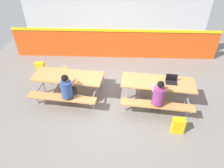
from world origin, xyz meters
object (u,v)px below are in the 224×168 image
(student_nearer, at_px, (68,89))
(backpack_dark, at_px, (178,125))
(picnic_table_right, at_px, (157,86))
(student_further, at_px, (158,95))
(laptop_dark, at_px, (171,81))
(picnic_table_left, at_px, (68,80))
(satchel_spare, at_px, (41,68))
(tote_bag_bright, at_px, (64,73))

(student_nearer, bearing_deg, backpack_dark, -14.66)
(picnic_table_right, bearing_deg, student_further, -96.93)
(student_nearer, distance_m, backpack_dark, 3.04)
(backpack_dark, bearing_deg, laptop_dark, 92.46)
(picnic_table_left, xyz_separation_m, satchel_spare, (-1.31, 1.21, -0.36))
(laptop_dark, bearing_deg, student_further, -127.77)
(student_nearer, xyz_separation_m, backpack_dark, (2.90, -0.76, -0.49))
(laptop_dark, xyz_separation_m, satchel_spare, (-4.29, 1.41, -0.57))
(backpack_dark, bearing_deg, student_nearer, 165.34)
(student_further, bearing_deg, backpack_dark, -50.96)
(picnic_table_left, height_order, satchel_spare, picnic_table_left)
(student_further, bearing_deg, picnic_table_right, 83.07)
(student_nearer, xyz_separation_m, student_further, (2.43, -0.17, 0.00))
(student_nearer, height_order, laptop_dark, student_nearer)
(student_further, xyz_separation_m, laptop_dark, (0.43, 0.55, 0.08))
(satchel_spare, bearing_deg, student_nearer, -51.30)
(laptop_dark, distance_m, satchel_spare, 4.55)
(picnic_table_left, bearing_deg, laptop_dark, -3.75)
(tote_bag_bright, relative_size, satchel_spare, 0.98)
(picnic_table_left, relative_size, backpack_dark, 4.83)
(picnic_table_left, bearing_deg, satchel_spare, 137.20)
(picnic_table_right, xyz_separation_m, tote_bag_bright, (-3.02, 1.16, -0.38))
(picnic_table_left, xyz_separation_m, tote_bag_bright, (-0.40, 0.97, -0.38))
(backpack_dark, bearing_deg, picnic_table_right, 109.73)
(picnic_table_left, relative_size, tote_bag_bright, 4.94)
(student_nearer, bearing_deg, student_further, -4.07)
(student_further, xyz_separation_m, tote_bag_bright, (-2.95, 1.71, -0.51))
(tote_bag_bright, distance_m, satchel_spare, 0.94)
(picnic_table_right, bearing_deg, satchel_spare, 160.29)
(picnic_table_left, height_order, tote_bag_bright, picnic_table_left)
(picnic_table_right, height_order, laptop_dark, laptop_dark)
(student_nearer, relative_size, backpack_dark, 2.74)
(picnic_table_right, bearing_deg, backpack_dark, -70.27)
(student_nearer, xyz_separation_m, laptop_dark, (2.85, 0.38, 0.08))
(laptop_dark, distance_m, backpack_dark, 1.27)
(laptop_dark, height_order, backpack_dark, laptop_dark)
(picnic_table_right, height_order, tote_bag_bright, picnic_table_right)
(student_nearer, height_order, tote_bag_bright, student_nearer)
(student_further, bearing_deg, tote_bag_bright, 149.89)
(student_nearer, relative_size, laptop_dark, 3.53)
(student_further, distance_m, tote_bag_bright, 3.45)
(laptop_dark, bearing_deg, student_nearer, -172.45)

